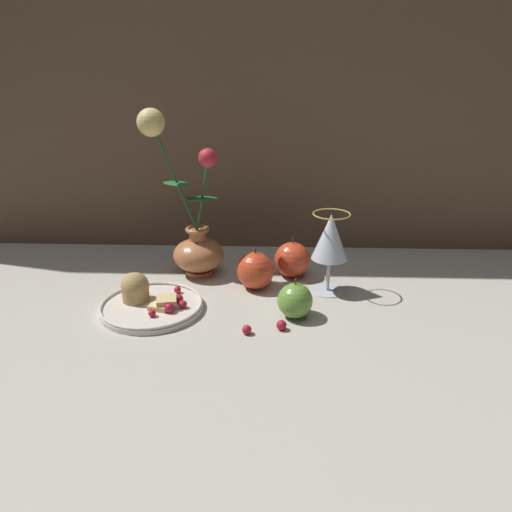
# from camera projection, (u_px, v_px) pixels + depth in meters

# --- Properties ---
(ground_plane) EXTENTS (2.40, 2.40, 0.00)m
(ground_plane) POSITION_uv_depth(u_px,v_px,m) (234.00, 302.00, 1.04)
(ground_plane) COLOR #B7B2A3
(ground_plane) RESTS_ON ground
(vase) EXTENTS (0.17, 0.12, 0.38)m
(vase) POSITION_uv_depth(u_px,v_px,m) (193.00, 231.00, 1.13)
(vase) COLOR #B77042
(vase) RESTS_ON ground_plane
(plate_with_pastries) EXTENTS (0.21, 0.21, 0.07)m
(plate_with_pastries) POSITION_uv_depth(u_px,v_px,m) (148.00, 301.00, 1.01)
(plate_with_pastries) COLOR silver
(plate_with_pastries) RESTS_ON ground_plane
(wine_glass) EXTENTS (0.08, 0.08, 0.18)m
(wine_glass) POSITION_uv_depth(u_px,v_px,m) (330.00, 240.00, 1.04)
(wine_glass) COLOR silver
(wine_glass) RESTS_ON ground_plane
(apple_beside_vase) EXTENTS (0.08, 0.08, 0.09)m
(apple_beside_vase) POSITION_uv_depth(u_px,v_px,m) (292.00, 260.00, 1.15)
(apple_beside_vase) COLOR #D14223
(apple_beside_vase) RESTS_ON ground_plane
(apple_near_glass) EXTENTS (0.07, 0.07, 0.08)m
(apple_near_glass) POSITION_uv_depth(u_px,v_px,m) (295.00, 301.00, 0.97)
(apple_near_glass) COLOR #669938
(apple_near_glass) RESTS_ON ground_plane
(apple_at_table_edge) EXTENTS (0.08, 0.08, 0.09)m
(apple_at_table_edge) POSITION_uv_depth(u_px,v_px,m) (255.00, 270.00, 1.09)
(apple_at_table_edge) COLOR #D14223
(apple_at_table_edge) RESTS_ON ground_plane
(berry_near_plate) EXTENTS (0.02, 0.02, 0.02)m
(berry_near_plate) POSITION_uv_depth(u_px,v_px,m) (247.00, 330.00, 0.92)
(berry_near_plate) COLOR #AD192D
(berry_near_plate) RESTS_ON ground_plane
(berry_front_center) EXTENTS (0.02, 0.02, 0.02)m
(berry_front_center) POSITION_uv_depth(u_px,v_px,m) (281.00, 325.00, 0.93)
(berry_front_center) COLOR #AD192D
(berry_front_center) RESTS_ON ground_plane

